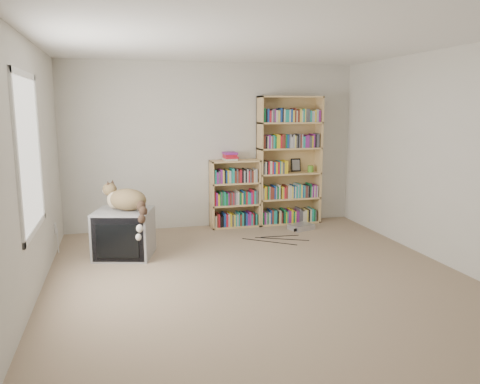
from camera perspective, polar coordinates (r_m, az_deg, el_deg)
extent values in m
cube|color=gray|center=(5.11, 2.63, -10.72)|extent=(4.50, 5.00, 0.01)
cube|color=beige|center=(7.22, -3.21, 5.62)|extent=(4.50, 0.02, 2.50)
cube|color=beige|center=(2.57, 19.69, -3.28)|extent=(4.50, 0.02, 2.50)
cube|color=beige|center=(4.66, -24.70, 2.21)|extent=(0.02, 5.00, 2.50)
cube|color=beige|center=(5.88, 24.21, 3.71)|extent=(0.02, 5.00, 2.50)
cube|color=white|center=(4.82, 2.88, 18.26)|extent=(4.50, 5.00, 0.02)
cube|color=white|center=(4.84, -24.29, 4.29)|extent=(0.02, 1.22, 1.52)
cube|color=gray|center=(5.99, -13.95, -4.92)|extent=(0.81, 0.76, 0.58)
cube|color=black|center=(5.72, -14.67, -5.66)|extent=(0.60, 0.19, 0.54)
cube|color=black|center=(5.71, -14.71, -5.83)|extent=(0.48, 0.14, 0.41)
cube|color=black|center=(6.12, -13.63, -4.70)|extent=(0.48, 0.43, 0.35)
ellipsoid|color=#392B17|center=(5.90, -13.56, -0.90)|extent=(0.59, 0.54, 0.27)
ellipsoid|color=#392B17|center=(5.83, -12.48, -1.08)|extent=(0.32, 0.33, 0.20)
ellipsoid|color=tan|center=(5.97, -15.01, -0.94)|extent=(0.26, 0.26, 0.22)
ellipsoid|color=#392B17|center=(5.99, -15.60, 0.32)|extent=(0.24, 0.23, 0.17)
sphere|color=beige|center=(6.03, -16.12, 0.12)|extent=(0.09, 0.09, 0.07)
cone|color=black|center=(5.95, -15.79, 0.99)|extent=(0.10, 0.10, 0.09)
cone|color=black|center=(6.03, -15.29, 1.13)|extent=(0.10, 0.10, 0.09)
cube|color=tan|center=(7.26, 2.41, 3.70)|extent=(0.02, 0.30, 2.01)
cube|color=tan|center=(7.60, 9.49, 3.86)|extent=(0.02, 0.30, 2.01)
cube|color=tan|center=(7.54, 5.66, 3.90)|extent=(1.00, 0.03, 2.01)
cube|color=tan|center=(7.37, 6.18, 11.46)|extent=(1.00, 0.30, 0.02)
cube|color=tan|center=(7.59, 5.89, -3.66)|extent=(1.00, 0.30, 0.03)
cube|color=tan|center=(7.50, 5.95, -0.73)|extent=(1.00, 0.30, 0.03)
cube|color=tan|center=(7.44, 6.00, 2.27)|extent=(1.00, 0.30, 0.02)
cube|color=tan|center=(7.40, 6.06, 5.31)|extent=(1.00, 0.30, 0.02)
cube|color=tan|center=(7.37, 6.12, 8.38)|extent=(1.00, 0.30, 0.02)
cube|color=red|center=(7.56, 5.91, -2.87)|extent=(0.92, 0.24, 0.19)
cube|color=navy|center=(7.48, 5.96, 0.08)|extent=(0.92, 0.24, 0.19)
cube|color=#126734|center=(7.43, 6.02, 3.09)|extent=(0.92, 0.24, 0.19)
cube|color=beige|center=(7.39, 6.08, 6.14)|extent=(0.92, 0.24, 0.19)
cube|color=black|center=(7.37, 6.13, 9.22)|extent=(0.92, 0.24, 0.19)
cube|color=tan|center=(7.15, -3.48, -0.33)|extent=(0.02, 0.30, 1.04)
cube|color=tan|center=(7.32, 2.15, -0.07)|extent=(0.02, 0.30, 1.04)
cube|color=tan|center=(7.35, -0.89, -0.01)|extent=(0.76, 0.03, 1.04)
cube|color=tan|center=(7.15, -0.64, 3.81)|extent=(0.76, 0.30, 0.02)
cube|color=tan|center=(7.33, -0.62, -4.10)|extent=(0.76, 0.30, 0.03)
cube|color=tan|center=(7.26, -0.63, -1.51)|extent=(0.76, 0.30, 0.03)
cube|color=tan|center=(7.19, -0.63, 1.13)|extent=(0.76, 0.30, 0.02)
cube|color=red|center=(7.31, -0.63, -3.29)|extent=(0.68, 0.24, 0.19)
cube|color=navy|center=(7.23, -0.63, -0.68)|extent=(0.68, 0.24, 0.19)
cube|color=#126734|center=(7.18, -0.64, 1.97)|extent=(0.68, 0.24, 0.19)
cube|color=red|center=(7.13, -1.19, 4.39)|extent=(0.22, 0.29, 0.12)
cylinder|color=#5EA12E|center=(7.57, 8.57, 2.83)|extent=(0.09, 0.09, 0.10)
cube|color=black|center=(7.57, 6.80, 3.29)|extent=(0.16, 0.05, 0.21)
cube|color=#B7B7BC|center=(7.20, 7.46, -4.23)|extent=(0.41, 0.35, 0.08)
cube|color=silver|center=(6.37, -21.57, -4.17)|extent=(0.01, 0.08, 0.13)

